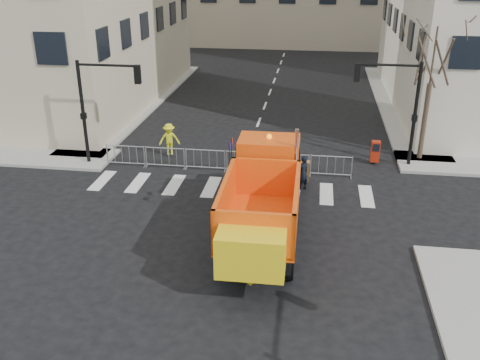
# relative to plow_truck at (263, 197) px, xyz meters

# --- Properties ---
(ground) EXTENTS (120.00, 120.00, 0.00)m
(ground) POSITION_rel_plow_truck_xyz_m (-1.82, -0.96, -1.80)
(ground) COLOR black
(ground) RESTS_ON ground
(sidewalk_back) EXTENTS (64.00, 5.00, 0.15)m
(sidewalk_back) POSITION_rel_plow_truck_xyz_m (-1.82, 7.54, -1.72)
(sidewalk_back) COLOR gray
(sidewalk_back) RESTS_ON ground
(traffic_light_left) EXTENTS (0.18, 0.18, 5.40)m
(traffic_light_left) POSITION_rel_plow_truck_xyz_m (-9.82, 6.54, 0.90)
(traffic_light_left) COLOR black
(traffic_light_left) RESTS_ON ground
(traffic_light_right) EXTENTS (0.18, 0.18, 5.40)m
(traffic_light_right) POSITION_rel_plow_truck_xyz_m (6.68, 8.54, 0.90)
(traffic_light_right) COLOR black
(traffic_light_right) RESTS_ON ground
(crowd_barriers) EXTENTS (12.60, 0.60, 1.10)m
(crowd_barriers) POSITION_rel_plow_truck_xyz_m (-2.57, 6.64, -1.25)
(crowd_barriers) COLOR #9EA0A5
(crowd_barriers) RESTS_ON ground
(street_tree) EXTENTS (3.00, 3.00, 7.50)m
(street_tree) POSITION_rel_plow_truck_xyz_m (7.38, 9.54, 1.95)
(street_tree) COLOR #382B21
(street_tree) RESTS_ON ground
(plow_truck) EXTENTS (3.41, 10.45, 4.05)m
(plow_truck) POSITION_rel_plow_truck_xyz_m (0.00, 0.00, 0.00)
(plow_truck) COLOR black
(plow_truck) RESTS_ON ground
(cop_a) EXTENTS (0.72, 0.72, 1.68)m
(cop_a) POSITION_rel_plow_truck_xyz_m (1.35, 4.85, -0.96)
(cop_a) COLOR black
(cop_a) RESTS_ON ground
(cop_b) EXTENTS (0.91, 0.74, 1.78)m
(cop_b) POSITION_rel_plow_truck_xyz_m (0.63, 4.58, -0.91)
(cop_b) COLOR black
(cop_b) RESTS_ON ground
(cop_c) EXTENTS (0.70, 1.06, 1.67)m
(cop_c) POSITION_rel_plow_truck_xyz_m (0.23, 5.28, -0.96)
(cop_c) COLOR black
(cop_c) RESTS_ON ground
(worker) EXTENTS (1.25, 0.94, 1.71)m
(worker) POSITION_rel_plow_truck_xyz_m (-5.88, 8.15, -0.79)
(worker) COLOR yellow
(worker) RESTS_ON sidewalk_back
(newspaper_box) EXTENTS (0.46, 0.42, 1.10)m
(newspaper_box) POSITION_rel_plow_truck_xyz_m (4.97, 8.66, -1.10)
(newspaper_box) COLOR #A6210C
(newspaper_box) RESTS_ON sidewalk_back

